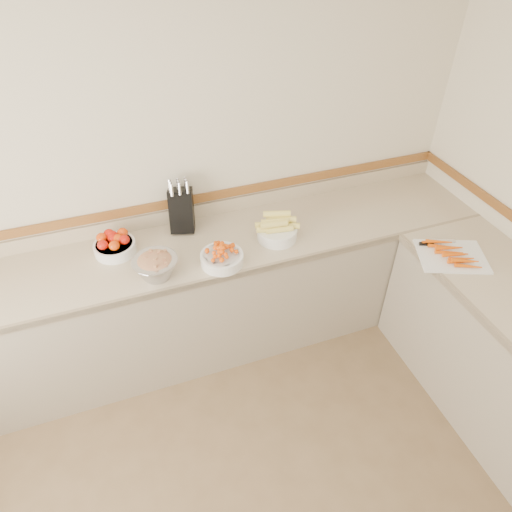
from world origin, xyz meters
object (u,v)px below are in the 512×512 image
object	(u,v)px
cutting_board	(451,254)
rhubarb_bowl	(156,266)
knife_block	(181,209)
tomato_bowl	(114,244)
cherry_tomato_bowl	(222,257)
corn_bowl	(277,230)

from	to	relation	value
cutting_board	rhubarb_bowl	bearing A→B (deg)	165.89
rhubarb_bowl	knife_block	bearing A→B (deg)	58.66
tomato_bowl	cherry_tomato_bowl	size ratio (longest dim) A/B	0.99
corn_bowl	cutting_board	distance (m)	1.08
corn_bowl	rhubarb_bowl	bearing A→B (deg)	-172.64
tomato_bowl	rhubarb_bowl	bearing A→B (deg)	-56.82
knife_block	cutting_board	bearing A→B (deg)	-29.71
corn_bowl	cutting_board	size ratio (longest dim) A/B	0.58
knife_block	corn_bowl	bearing A→B (deg)	-29.55
tomato_bowl	corn_bowl	size ratio (longest dim) A/B	0.90
tomato_bowl	knife_block	bearing A→B (deg)	12.55
knife_block	tomato_bowl	size ratio (longest dim) A/B	1.44
knife_block	rhubarb_bowl	xyz separation A→B (m)	(-0.25, -0.41, -0.07)
knife_block	rhubarb_bowl	size ratio (longest dim) A/B	1.40
corn_bowl	cutting_board	world-z (taller)	corn_bowl
tomato_bowl	cutting_board	xyz separation A→B (m)	(1.94, -0.75, -0.04)
tomato_bowl	corn_bowl	xyz separation A→B (m)	(1.00, -0.21, 0.01)
tomato_bowl	cutting_board	size ratio (longest dim) A/B	0.52
knife_block	corn_bowl	size ratio (longest dim) A/B	1.30
tomato_bowl	cutting_board	bearing A→B (deg)	-21.06
knife_block	tomato_bowl	distance (m)	0.47
rhubarb_bowl	tomato_bowl	bearing A→B (deg)	123.18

